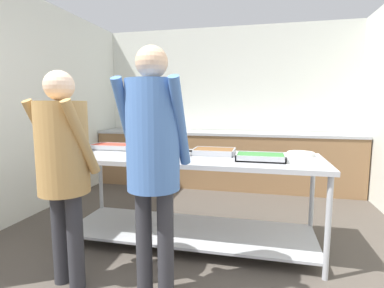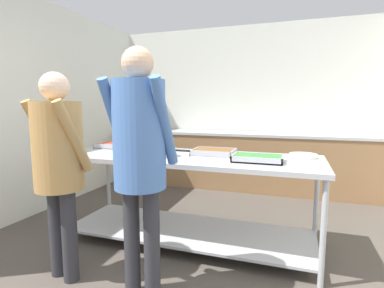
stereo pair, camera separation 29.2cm
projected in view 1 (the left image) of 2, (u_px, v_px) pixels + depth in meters
name	position (u px, v px, depth m)	size (l,w,h in m)	color
wall_rear	(227.00, 106.00, 5.19)	(4.34, 0.06, 2.65)	silver
wall_left	(38.00, 107.00, 3.74)	(0.06, 4.12, 2.65)	silver
back_counter	(223.00, 159.00, 4.94)	(4.18, 0.65, 0.91)	olive
serving_counter	(190.00, 184.00, 2.88)	(2.44, 0.86, 0.86)	#ADAFB5
serving_tray_roast	(114.00, 147.00, 3.27)	(0.50, 0.28, 0.05)	#ADAFB5
broccoli_bowl	(149.00, 146.00, 3.24)	(0.19, 0.19, 0.09)	#3D668C
sauce_pan	(166.00, 152.00, 2.78)	(0.37, 0.23, 0.07)	#ADAFB5
serving_tray_greens	(214.00, 152.00, 2.92)	(0.40, 0.31, 0.05)	#ADAFB5
serving_tray_vegetables	(260.00, 157.00, 2.61)	(0.42, 0.28, 0.05)	#ADAFB5
plate_stack	(301.00, 154.00, 2.84)	(0.25, 0.25, 0.04)	white
guest_serving_left	(63.00, 158.00, 2.13)	(0.51, 0.40, 1.58)	#2D2D33
guest_serving_right	(153.00, 147.00, 1.97)	(0.45, 0.35, 1.72)	#2D2D33
water_bottle	(143.00, 124.00, 5.20)	(0.06, 0.06, 0.22)	brown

